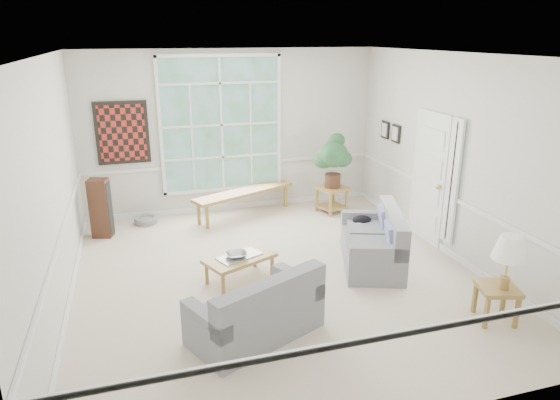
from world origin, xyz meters
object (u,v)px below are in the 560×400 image
object	(u,v)px
loveseat_right	(372,238)
coffee_table	(240,268)
side_table	(496,303)
loveseat_front	(255,304)
end_table	(332,199)

from	to	relation	value
loveseat_right	coffee_table	bearing A→B (deg)	-162.11
side_table	loveseat_front	bearing A→B (deg)	169.59
loveseat_right	loveseat_front	size ratio (longest dim) A/B	1.05
side_table	loveseat_right	bearing A→B (deg)	111.37
loveseat_front	end_table	world-z (taller)	loveseat_front
coffee_table	end_table	xyz separation A→B (m)	(2.27, 2.22, 0.07)
loveseat_front	coffee_table	world-z (taller)	loveseat_front
coffee_table	end_table	size ratio (longest dim) A/B	1.90
loveseat_front	coffee_table	xyz separation A→B (m)	(0.12, 1.36, -0.22)
end_table	side_table	xyz separation A→B (m)	(0.41, -4.09, -0.03)
loveseat_right	end_table	bearing A→B (deg)	101.61
loveseat_right	coffee_table	distance (m)	1.98
loveseat_right	coffee_table	size ratio (longest dim) A/B	1.61
loveseat_front	end_table	bearing A→B (deg)	31.85
loveseat_right	end_table	distance (m)	2.30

